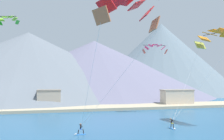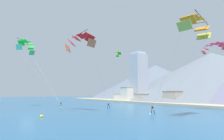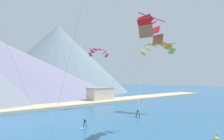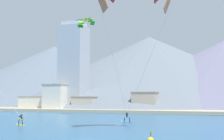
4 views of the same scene
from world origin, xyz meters
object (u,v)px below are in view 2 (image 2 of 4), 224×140
(kitesurfer_mid_center, at_px, (108,107))
(parafoil_kite_near_lead, at_px, (27,46))
(parafoil_kite_distant_high_outer, at_px, (213,47))
(parafoil_kite_near_trail, at_px, (195,25))
(kitesurfer_near_trail, at_px, (152,111))
(parafoil_kite_mid_center, at_px, (81,41))
(kitesurfer_near_lead, at_px, (61,106))
(race_marker_buoy, at_px, (42,116))
(parafoil_kite_distant_low_drift, at_px, (118,53))

(kitesurfer_mid_center, xyz_separation_m, parafoil_kite_near_lead, (-19.05, -18.44, 18.60))
(kitesurfer_mid_center, xyz_separation_m, parafoil_kite_distant_high_outer, (19.68, 18.02, 15.01))
(kitesurfer_mid_center, bearing_deg, parafoil_kite_near_trail, 4.89)
(kitesurfer_near_trail, height_order, parafoil_kite_near_lead, parafoil_kite_near_lead)
(parafoil_kite_mid_center, height_order, parafoil_kite_distant_high_outer, parafoil_kite_mid_center)
(kitesurfer_near_lead, relative_size, parafoil_kite_near_lead, 0.09)
(race_marker_buoy, bearing_deg, kitesurfer_near_lead, 154.39)
(kitesurfer_near_lead, relative_size, race_marker_buoy, 1.74)
(kitesurfer_mid_center, height_order, parafoil_kite_distant_high_outer, parafoil_kite_distant_high_outer)
(kitesurfer_near_lead, distance_m, parafoil_kite_distant_low_drift, 28.30)
(parafoil_kite_mid_center, bearing_deg, kitesurfer_near_lead, 175.46)
(parafoil_kite_near_lead, height_order, parafoil_kite_distant_low_drift, parafoil_kite_near_lead)
(race_marker_buoy, bearing_deg, parafoil_kite_near_trail, 51.21)
(kitesurfer_near_trail, xyz_separation_m, race_marker_buoy, (-7.41, -19.29, -0.42))
(kitesurfer_near_trail, relative_size, parafoil_kite_distant_low_drift, 0.42)
(kitesurfer_near_trail, distance_m, parafoil_kite_near_lead, 43.42)
(parafoil_kite_near_trail, bearing_deg, race_marker_buoy, -128.79)
(parafoil_kite_near_lead, bearing_deg, parafoil_kite_distant_low_drift, 77.24)
(kitesurfer_near_trail, xyz_separation_m, parafoil_kite_distant_low_drift, (-27.40, 11.56, 18.72))
(parafoil_kite_distant_low_drift, bearing_deg, kitesurfer_near_lead, -90.81)
(parafoil_kite_near_lead, distance_m, parafoil_kite_mid_center, 24.92)
(parafoil_kite_near_lead, height_order, race_marker_buoy, parafoil_kite_near_lead)
(kitesurfer_near_trail, bearing_deg, parafoil_kite_mid_center, -135.23)
(parafoil_kite_distant_high_outer, relative_size, race_marker_buoy, 5.96)
(parafoil_kite_distant_high_outer, bearing_deg, race_marker_buoy, -107.82)
(parafoil_kite_distant_low_drift, bearing_deg, parafoil_kite_near_trail, -15.38)
(kitesurfer_near_lead, relative_size, kitesurfer_mid_center, 0.99)
(parafoil_kite_distant_low_drift, bearing_deg, parafoil_kite_near_lead, -102.76)
(kitesurfer_near_trail, relative_size, race_marker_buoy, 1.78)
(parafoil_kite_near_lead, xyz_separation_m, parafoil_kite_distant_low_drift, (6.94, 30.63, 0.21))
(parafoil_kite_near_lead, height_order, parafoil_kite_mid_center, parafoil_kite_near_lead)
(parafoil_kite_distant_high_outer, distance_m, race_marker_buoy, 41.47)
(kitesurfer_near_lead, height_order, parafoil_kite_near_lead, parafoil_kite_near_lead)
(race_marker_buoy, bearing_deg, kitesurfer_near_trail, 68.99)
(parafoil_kite_near_lead, xyz_separation_m, race_marker_buoy, (26.93, -0.22, -18.92))
(parafoil_kite_mid_center, xyz_separation_m, race_marker_buoy, (3.58, -8.40, -15.92))
(parafoil_kite_near_lead, distance_m, race_marker_buoy, 32.91)
(parafoil_kite_distant_low_drift, bearing_deg, race_marker_buoy, -57.06)
(parafoil_kite_near_lead, relative_size, parafoil_kite_mid_center, 1.18)
(kitesurfer_mid_center, bearing_deg, parafoil_kite_near_lead, -135.92)
(kitesurfer_near_lead, bearing_deg, parafoil_kite_distant_low_drift, 89.19)
(kitesurfer_near_lead, height_order, race_marker_buoy, kitesurfer_near_lead)
(parafoil_kite_near_trail, distance_m, parafoil_kite_mid_center, 23.74)
(kitesurfer_near_lead, relative_size, parafoil_kite_mid_center, 0.11)
(kitesurfer_near_lead, xyz_separation_m, parafoil_kite_distant_low_drift, (0.30, 21.13, 18.82))
(parafoil_kite_mid_center, height_order, race_marker_buoy, parafoil_kite_mid_center)
(kitesurfer_near_trail, height_order, parafoil_kite_distant_low_drift, parafoil_kite_distant_low_drift)
(parafoil_kite_near_lead, relative_size, parafoil_kite_near_trail, 1.23)
(kitesurfer_mid_center, bearing_deg, kitesurfer_near_trail, 2.36)
(kitesurfer_near_lead, height_order, kitesurfer_mid_center, kitesurfer_mid_center)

